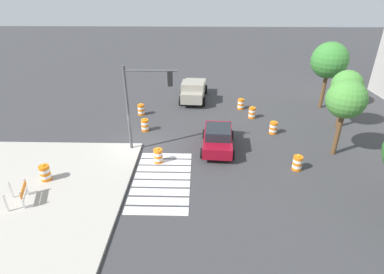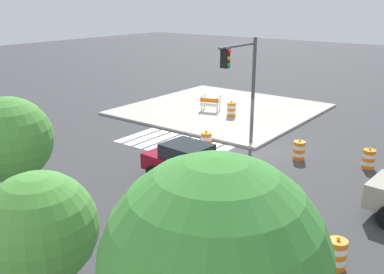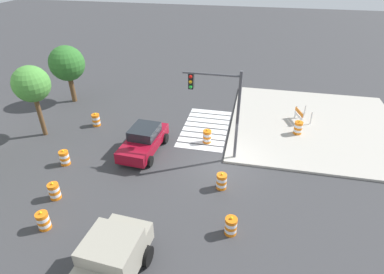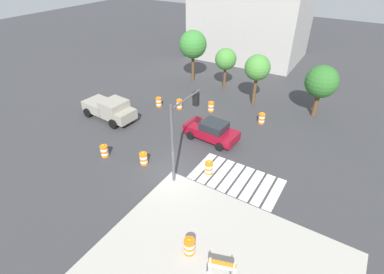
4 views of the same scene
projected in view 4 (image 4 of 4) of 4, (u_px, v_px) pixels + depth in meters
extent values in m
plane|color=#38383A|center=(172.00, 173.00, 19.85)|extent=(120.00, 120.00, 0.00)
cube|color=silver|center=(202.00, 166.00, 20.52)|extent=(0.60, 3.20, 0.02)
cube|color=silver|center=(212.00, 169.00, 20.19)|extent=(0.60, 3.20, 0.02)
cube|color=silver|center=(221.00, 173.00, 19.85)|extent=(0.60, 3.20, 0.02)
cube|color=silver|center=(231.00, 177.00, 19.52)|extent=(0.60, 3.20, 0.02)
cube|color=silver|center=(242.00, 181.00, 19.19)|extent=(0.60, 3.20, 0.02)
cube|color=silver|center=(252.00, 185.00, 18.86)|extent=(0.60, 3.20, 0.02)
cube|color=silver|center=(263.00, 189.00, 18.53)|extent=(0.60, 3.20, 0.02)
cube|color=silver|center=(275.00, 194.00, 18.20)|extent=(0.60, 3.20, 0.02)
cube|color=maroon|center=(211.00, 132.00, 23.02)|extent=(4.41, 2.12, 0.70)
cube|color=#1E2328|center=(214.00, 126.00, 22.54)|extent=(2.00, 1.72, 0.60)
cylinder|color=black|center=(190.00, 136.00, 23.22)|extent=(0.67, 0.28, 0.66)
cylinder|color=black|center=(204.00, 126.00, 24.51)|extent=(0.67, 0.28, 0.66)
cylinder|color=black|center=(219.00, 147.00, 21.91)|extent=(0.67, 0.28, 0.66)
cylinder|color=black|center=(232.00, 136.00, 23.19)|extent=(0.67, 0.28, 0.66)
cube|color=gray|center=(99.00, 106.00, 26.42)|extent=(2.63, 2.17, 0.90)
cube|color=gray|center=(115.00, 109.00, 25.23)|extent=(2.03, 2.13, 1.50)
cube|color=gray|center=(124.00, 116.00, 24.86)|extent=(1.53, 1.99, 0.90)
cylinder|color=black|center=(131.00, 114.00, 25.94)|extent=(0.86, 0.36, 0.84)
cylinder|color=black|center=(113.00, 124.00, 24.56)|extent=(0.86, 0.36, 0.84)
cylinder|color=black|center=(105.00, 104.00, 27.60)|extent=(0.86, 0.36, 0.84)
cylinder|color=black|center=(88.00, 113.00, 26.22)|extent=(0.86, 0.36, 0.84)
cylinder|color=orange|center=(261.00, 122.00, 25.49)|extent=(0.56, 0.56, 0.18)
cylinder|color=white|center=(261.00, 120.00, 25.39)|extent=(0.56, 0.56, 0.18)
cylinder|color=orange|center=(262.00, 118.00, 25.29)|extent=(0.56, 0.56, 0.18)
cylinder|color=white|center=(262.00, 117.00, 25.19)|extent=(0.56, 0.56, 0.18)
cylinder|color=orange|center=(262.00, 115.00, 25.09)|extent=(0.56, 0.56, 0.18)
sphere|color=yellow|center=(262.00, 113.00, 25.01)|extent=(0.12, 0.12, 0.12)
cylinder|color=orange|center=(209.00, 172.00, 19.84)|extent=(0.56, 0.56, 0.18)
cylinder|color=white|center=(209.00, 170.00, 19.74)|extent=(0.56, 0.56, 0.18)
cylinder|color=orange|center=(209.00, 168.00, 19.64)|extent=(0.56, 0.56, 0.18)
cylinder|color=white|center=(209.00, 166.00, 19.54)|extent=(0.56, 0.56, 0.18)
cylinder|color=orange|center=(209.00, 164.00, 19.45)|extent=(0.56, 0.56, 0.18)
sphere|color=yellow|center=(209.00, 162.00, 19.36)|extent=(0.12, 0.12, 0.12)
cylinder|color=orange|center=(179.00, 108.00, 27.77)|extent=(0.56, 0.56, 0.18)
cylinder|color=white|center=(179.00, 106.00, 27.67)|extent=(0.56, 0.56, 0.18)
cylinder|color=orange|center=(179.00, 104.00, 27.57)|extent=(0.56, 0.56, 0.18)
cylinder|color=white|center=(179.00, 102.00, 27.47)|extent=(0.56, 0.56, 0.18)
cylinder|color=orange|center=(179.00, 101.00, 27.37)|extent=(0.56, 0.56, 0.18)
sphere|color=yellow|center=(179.00, 99.00, 27.29)|extent=(0.12, 0.12, 0.12)
cylinder|color=orange|center=(144.00, 163.00, 20.70)|extent=(0.56, 0.56, 0.18)
cylinder|color=white|center=(144.00, 161.00, 20.60)|extent=(0.56, 0.56, 0.18)
cylinder|color=orange|center=(144.00, 159.00, 20.50)|extent=(0.56, 0.56, 0.18)
cylinder|color=white|center=(143.00, 157.00, 20.40)|extent=(0.56, 0.56, 0.18)
cylinder|color=orange|center=(143.00, 155.00, 20.30)|extent=(0.56, 0.56, 0.18)
sphere|color=yellow|center=(143.00, 153.00, 20.22)|extent=(0.12, 0.12, 0.12)
cylinder|color=orange|center=(159.00, 105.00, 28.13)|extent=(0.56, 0.56, 0.18)
cylinder|color=white|center=(159.00, 104.00, 28.04)|extent=(0.56, 0.56, 0.18)
cylinder|color=orange|center=(159.00, 102.00, 27.94)|extent=(0.56, 0.56, 0.18)
cylinder|color=white|center=(159.00, 100.00, 27.84)|extent=(0.56, 0.56, 0.18)
cylinder|color=orange|center=(158.00, 99.00, 27.74)|extent=(0.56, 0.56, 0.18)
sphere|color=yellow|center=(158.00, 97.00, 27.66)|extent=(0.12, 0.12, 0.12)
cylinder|color=orange|center=(211.00, 110.00, 27.33)|extent=(0.56, 0.56, 0.18)
cylinder|color=white|center=(211.00, 108.00, 27.23)|extent=(0.56, 0.56, 0.18)
cylinder|color=orange|center=(211.00, 107.00, 27.13)|extent=(0.56, 0.56, 0.18)
cylinder|color=white|center=(211.00, 105.00, 27.03)|extent=(0.56, 0.56, 0.18)
cylinder|color=orange|center=(211.00, 103.00, 26.93)|extent=(0.56, 0.56, 0.18)
sphere|color=yellow|center=(211.00, 102.00, 26.85)|extent=(0.12, 0.12, 0.12)
cylinder|color=orange|center=(105.00, 155.00, 21.46)|extent=(0.56, 0.56, 0.18)
cylinder|color=white|center=(105.00, 153.00, 21.36)|extent=(0.56, 0.56, 0.18)
cylinder|color=orange|center=(104.00, 151.00, 21.26)|extent=(0.56, 0.56, 0.18)
cylinder|color=white|center=(104.00, 149.00, 21.16)|extent=(0.56, 0.56, 0.18)
cylinder|color=orange|center=(104.00, 147.00, 21.06)|extent=(0.56, 0.56, 0.18)
sphere|color=yellow|center=(103.00, 145.00, 20.98)|extent=(0.12, 0.12, 0.12)
cylinder|color=orange|center=(189.00, 251.00, 14.53)|extent=(0.56, 0.56, 0.18)
cylinder|color=white|center=(189.00, 249.00, 14.43)|extent=(0.56, 0.56, 0.18)
cylinder|color=orange|center=(189.00, 246.00, 14.33)|extent=(0.56, 0.56, 0.18)
cylinder|color=white|center=(189.00, 244.00, 14.24)|extent=(0.56, 0.56, 0.18)
cylinder|color=orange|center=(189.00, 242.00, 14.14)|extent=(0.56, 0.56, 0.18)
sphere|color=yellow|center=(189.00, 240.00, 14.05)|extent=(0.12, 0.12, 0.12)
cube|color=silver|center=(210.00, 265.00, 13.46)|extent=(0.09, 0.09, 1.00)
cube|color=silver|center=(234.00, 270.00, 13.24)|extent=(0.09, 0.09, 1.00)
cube|color=orange|center=(222.00, 263.00, 13.23)|extent=(1.25, 0.45, 0.28)
cube|color=white|center=(222.00, 267.00, 13.39)|extent=(1.25, 0.45, 0.20)
cylinder|color=#4C4C51|center=(172.00, 146.00, 17.57)|extent=(0.18, 0.18, 5.50)
cylinder|color=#4C4C51|center=(186.00, 99.00, 17.36)|extent=(0.12, 3.20, 0.12)
cube|color=black|center=(196.00, 99.00, 18.40)|extent=(0.36, 0.28, 0.90)
sphere|color=red|center=(193.00, 94.00, 18.32)|extent=(0.20, 0.20, 0.20)
sphere|color=#F2A514|center=(193.00, 98.00, 18.48)|extent=(0.20, 0.20, 0.20)
sphere|color=green|center=(193.00, 102.00, 18.65)|extent=(0.20, 0.20, 0.20)
cylinder|color=brown|center=(316.00, 104.00, 26.06)|extent=(0.40, 0.40, 2.31)
sphere|color=#2D6B28|center=(322.00, 82.00, 24.88)|extent=(2.80, 2.80, 2.80)
cylinder|color=brown|center=(193.00, 68.00, 32.60)|extent=(0.32, 0.32, 3.14)
sphere|color=#387F33|center=(193.00, 44.00, 31.17)|extent=(2.97, 2.97, 2.97)
cylinder|color=brown|center=(225.00, 78.00, 30.94)|extent=(0.29, 0.29, 2.53)
sphere|color=#478C38|center=(226.00, 59.00, 29.82)|extent=(2.21, 2.21, 2.21)
cylinder|color=brown|center=(254.00, 91.00, 27.66)|extent=(0.30, 0.30, 2.94)
sphere|color=#478C38|center=(257.00, 68.00, 26.41)|extent=(2.35, 2.35, 2.35)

